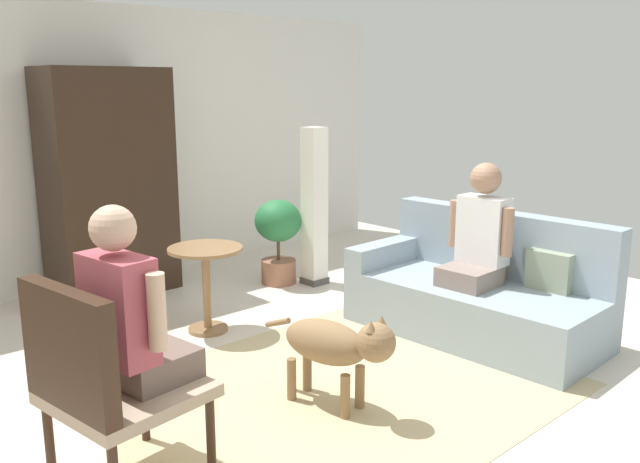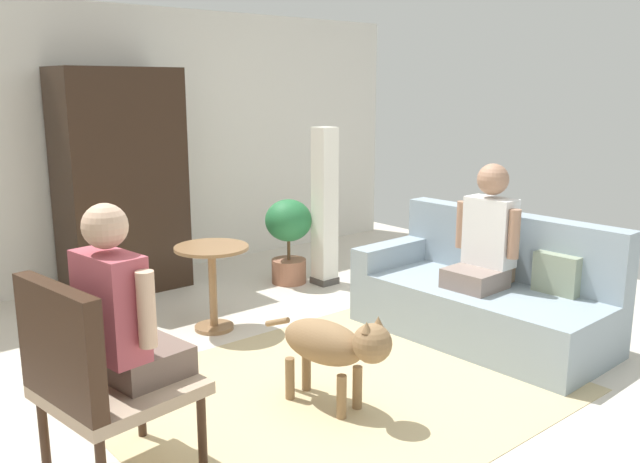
# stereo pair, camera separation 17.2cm
# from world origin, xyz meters

# --- Properties ---
(ground_plane) EXTENTS (7.20, 7.20, 0.00)m
(ground_plane) POSITION_xyz_m (0.00, 0.00, 0.00)
(ground_plane) COLOR beige
(back_wall) EXTENTS (6.46, 0.12, 2.53)m
(back_wall) POSITION_xyz_m (0.00, 3.06, 1.27)
(back_wall) COLOR silver
(back_wall) RESTS_ON ground
(area_rug) EXTENTS (2.62, 2.14, 0.01)m
(area_rug) POSITION_xyz_m (-0.20, -0.13, 0.00)
(area_rug) COLOR #C6B284
(area_rug) RESTS_ON ground
(couch) EXTENTS (0.93, 1.85, 0.89)m
(couch) POSITION_xyz_m (1.28, -0.12, 0.30)
(couch) COLOR #8EA0AD
(couch) RESTS_ON ground
(armchair) EXTENTS (0.70, 0.69, 1.01)m
(armchair) POSITION_xyz_m (-1.67, -0.17, 0.58)
(armchair) COLOR #382316
(armchair) RESTS_ON ground
(person_on_couch) EXTENTS (0.46, 0.52, 0.88)m
(person_on_couch) POSITION_xyz_m (1.23, -0.15, 0.76)
(person_on_couch) COLOR gray
(person_on_armchair) EXTENTS (0.46, 0.52, 0.85)m
(person_on_armchair) POSITION_xyz_m (-1.51, -0.15, 0.81)
(person_on_armchair) COLOR #6E5A50
(round_end_table) EXTENTS (0.55, 0.55, 0.65)m
(round_end_table) POSITION_xyz_m (-0.19, 1.26, 0.45)
(round_end_table) COLOR olive
(round_end_table) RESTS_ON ground
(dog) EXTENTS (0.35, 0.88, 0.60)m
(dog) POSITION_xyz_m (-0.33, -0.27, 0.38)
(dog) COLOR olive
(dog) RESTS_ON ground
(potted_plant) EXTENTS (0.43, 0.43, 0.79)m
(potted_plant) POSITION_xyz_m (1.00, 1.87, 0.48)
(potted_plant) COLOR #996047
(potted_plant) RESTS_ON ground
(column_lamp) EXTENTS (0.20, 0.20, 1.45)m
(column_lamp) POSITION_xyz_m (1.23, 1.63, 0.72)
(column_lamp) COLOR #4C4742
(column_lamp) RESTS_ON ground
(armoire_cabinet) EXTENTS (1.04, 0.56, 1.96)m
(armoire_cabinet) POSITION_xyz_m (-0.26, 2.65, 0.98)
(armoire_cabinet) COLOR black
(armoire_cabinet) RESTS_ON ground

